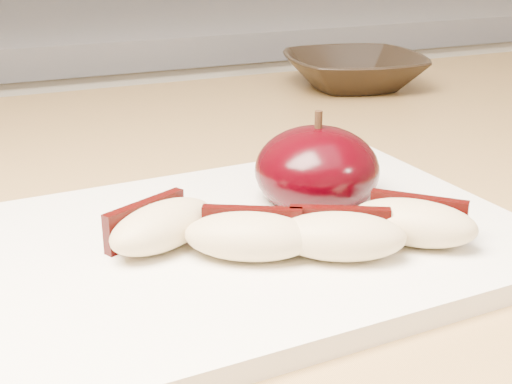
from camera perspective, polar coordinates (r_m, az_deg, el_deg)
name	(u,v)px	position (r m, az deg, el deg)	size (l,w,h in m)	color
back_cabinet	(62,279)	(1.35, -15.23, -6.72)	(2.40, 0.62, 0.94)	silver
cutting_board	(256,241)	(0.42, 0.00, -3.97)	(0.31, 0.23, 0.01)	white
apple_half	(317,170)	(0.46, 4.89, 1.77)	(0.11, 0.11, 0.07)	black
apple_wedge_a	(161,225)	(0.40, -7.63, -2.66)	(0.08, 0.06, 0.03)	tan
apple_wedge_b	(250,235)	(0.38, -0.50, -3.48)	(0.08, 0.06, 0.03)	tan
apple_wedge_c	(340,235)	(0.39, 6.76, -3.45)	(0.08, 0.06, 0.03)	tan
apple_wedge_d	(414,222)	(0.41, 12.55, -2.33)	(0.07, 0.07, 0.03)	tan
bowl	(354,71)	(0.84, 7.83, 9.57)	(0.16, 0.16, 0.04)	black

